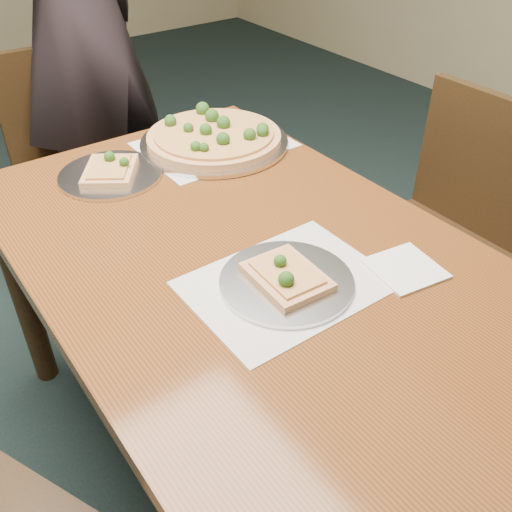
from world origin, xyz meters
TOP-DOWN VIEW (x-y plane):
  - ground at (0.00, 0.00)m, footprint 8.00×8.00m
  - dining_table at (0.15, -0.25)m, footprint 0.90×1.50m
  - chair_far at (0.14, 0.90)m, footprint 0.45×0.45m
  - chair_right at (0.92, -0.20)m, footprint 0.42×0.42m
  - diner at (0.29, 1.03)m, footprint 0.82×0.70m
  - placemat_main at (0.38, 0.28)m, footprint 0.42×0.32m
  - placemat_near at (0.14, -0.36)m, footprint 0.40×0.30m
  - pizza_pan at (0.38, 0.28)m, footprint 0.44×0.44m
  - slice_plate_near at (0.14, -0.36)m, footprint 0.28×0.28m
  - slice_plate_far at (0.05, 0.28)m, footprint 0.28×0.28m
  - napkin at (0.38, -0.47)m, footprint 0.16×0.16m

SIDE VIEW (x-z plane):
  - ground at x=0.00m, z-range 0.00..0.00m
  - chair_far at x=0.14m, z-range 0.06..0.97m
  - chair_right at x=0.92m, z-range 0.06..0.97m
  - dining_table at x=0.15m, z-range 0.28..1.03m
  - placemat_main at x=0.38m, z-range 0.75..0.75m
  - placemat_near at x=0.14m, z-range 0.75..0.75m
  - napkin at x=0.38m, z-range 0.75..0.76m
  - slice_plate_far at x=0.05m, z-range 0.73..0.79m
  - slice_plate_near at x=0.14m, z-range 0.73..0.79m
  - pizza_pan at x=0.38m, z-range 0.74..0.81m
  - diner at x=0.29m, z-range 0.00..1.90m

